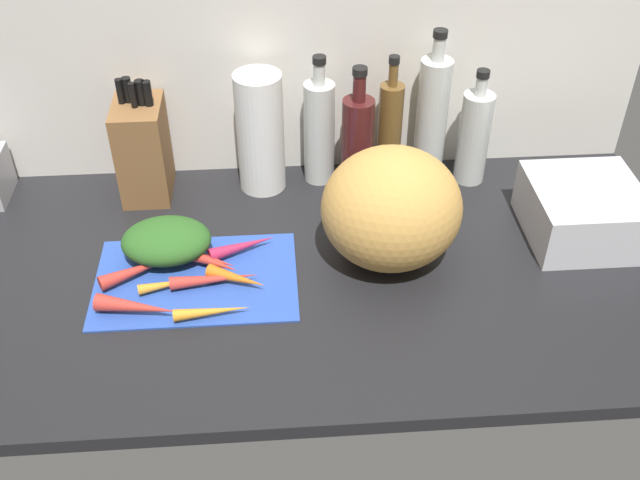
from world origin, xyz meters
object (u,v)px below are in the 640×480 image
at_px(carrot_7, 210,259).
at_px(bottle_3, 432,117).
at_px(carrot_3, 242,246).
at_px(bottle_0, 319,131).
at_px(carrot_1, 208,260).
at_px(dish_rack, 583,211).
at_px(carrot_6, 237,278).
at_px(bottle_4, 474,136).
at_px(carrot_2, 137,307).
at_px(carrot_4, 168,284).
at_px(paper_towel_roll, 260,133).
at_px(winter_squash, 391,209).
at_px(bottle_1, 357,143).
at_px(bottle_2, 390,130).
at_px(knife_block, 143,149).
at_px(carrot_8, 138,270).
at_px(carrot_0, 212,311).
at_px(cutting_board, 196,279).
at_px(carrot_5, 215,279).

relative_size(carrot_7, bottle_3, 0.31).
height_order(carrot_3, bottle_0, bottle_0).
bearing_deg(carrot_1, bottle_3, 32.35).
bearing_deg(dish_rack, carrot_6, -170.74).
xyz_separation_m(carrot_6, bottle_4, (0.54, 0.34, 0.09)).
distance_m(carrot_2, bottle_4, 0.84).
height_order(carrot_2, carrot_4, carrot_2).
distance_m(carrot_1, carrot_4, 0.10).
distance_m(bottle_0, bottle_4, 0.35).
bearing_deg(paper_towel_roll, carrot_2, -119.58).
relative_size(winter_squash, bottle_3, 0.78).
distance_m(carrot_7, bottle_1, 0.43).
bearing_deg(bottle_2, paper_towel_roll, -176.77).
relative_size(knife_block, bottle_2, 0.91).
xyz_separation_m(carrot_2, winter_squash, (0.49, 0.14, 0.10)).
xyz_separation_m(carrot_7, bottle_2, (0.40, 0.30, 0.10)).
bearing_deg(knife_block, carrot_8, -87.95).
relative_size(carrot_6, bottle_3, 0.34).
bearing_deg(carrot_6, knife_block, 120.88).
xyz_separation_m(carrot_0, carrot_8, (-0.15, 0.13, 0.00)).
relative_size(carrot_3, carrot_4, 1.25).
bearing_deg(bottle_3, winter_squash, -113.97).
xyz_separation_m(bottle_4, dish_rack, (0.18, -0.22, -0.06)).
distance_m(carrot_3, dish_rack, 0.71).
height_order(carrot_6, knife_block, knife_block).
relative_size(bottle_2, dish_rack, 1.30).
bearing_deg(carrot_1, carrot_6, -44.36).
distance_m(carrot_0, winter_squash, 0.40).
bearing_deg(carrot_2, cutting_board, 43.12).
xyz_separation_m(carrot_1, carrot_4, (-0.08, -0.06, -0.01)).
bearing_deg(dish_rack, bottle_4, 129.48).
height_order(carrot_7, bottle_3, bottle_3).
bearing_deg(carrot_5, bottle_4, 30.42).
bearing_deg(paper_towel_roll, bottle_2, 3.23).
distance_m(cutting_board, bottle_3, 0.65).
distance_m(carrot_0, paper_towel_roll, 0.46).
bearing_deg(carrot_8, cutting_board, -6.82).
bearing_deg(carrot_7, bottle_3, 31.78).
xyz_separation_m(paper_towel_roll, bottle_3, (0.39, 0.02, 0.01)).
height_order(carrot_6, dish_rack, dish_rack).
relative_size(carrot_5, bottle_4, 0.62).
relative_size(carrot_0, winter_squash, 0.51).
relative_size(carrot_1, carrot_4, 1.21).
bearing_deg(carrot_5, bottle_3, 37.41).
relative_size(carrot_5, paper_towel_roll, 0.62).
height_order(carrot_3, bottle_3, bottle_3).
bearing_deg(dish_rack, bottle_1, 155.68).
bearing_deg(carrot_4, winter_squash, 9.18).
xyz_separation_m(carrot_7, bottle_1, (0.32, 0.26, 0.10)).
xyz_separation_m(carrot_5, carrot_6, (0.04, -0.00, 0.00)).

